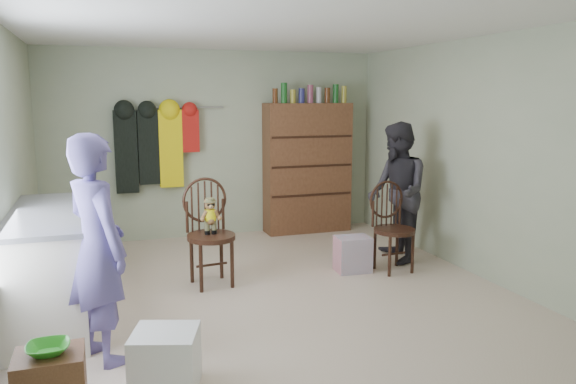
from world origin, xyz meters
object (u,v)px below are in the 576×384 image
object	(u,v)px
chair_front	(209,226)
dresser	(307,167)
counter	(51,265)
chair_far	(392,223)

from	to	relation	value
chair_front	dresser	distance (m)	2.55
counter	chair_far	world-z (taller)	chair_far
chair_far	chair_front	bearing A→B (deg)	170.87
counter	dresser	xyz separation A→B (m)	(3.20, 2.30, 0.44)
counter	chair_front	xyz separation A→B (m)	(1.45, 0.47, 0.13)
chair_far	dresser	distance (m)	2.06
chair_far	dresser	xyz separation A→B (m)	(-0.22, 2.01, 0.39)
chair_front	dresser	world-z (taller)	dresser
counter	dresser	distance (m)	3.96
counter	chair_front	distance (m)	1.53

